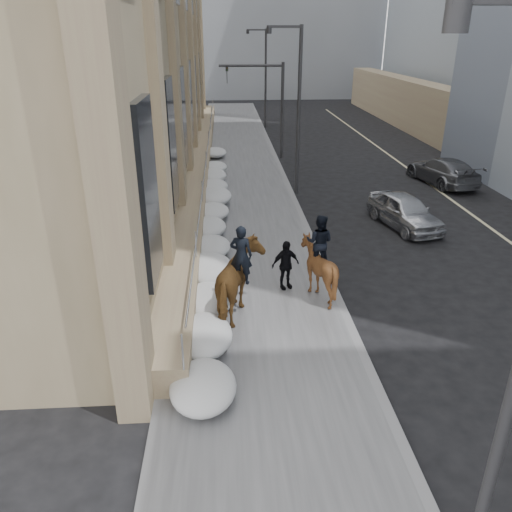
{
  "coord_description": "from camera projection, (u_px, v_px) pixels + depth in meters",
  "views": [
    {
      "loc": [
        -0.79,
        -11.0,
        7.6
      ],
      "look_at": [
        0.05,
        2.19,
        1.7
      ],
      "focal_mm": 35.0,
      "sensor_mm": 36.0,
      "label": 1
    }
  ],
  "objects": [
    {
      "name": "streetlight_far",
      "position": [
        264.0,
        73.0,
        42.44
      ],
      "size": [
        1.71,
        0.24,
        8.0
      ],
      "color": "#2D2D30",
      "rests_on": "ground"
    },
    {
      "name": "lane_line",
      "position": [
        472.0,
        215.0,
        22.89
      ],
      "size": [
        0.15,
        70.0,
        0.01
      ],
      "primitive_type": "cube",
      "color": "#BFB78C",
      "rests_on": "ground"
    },
    {
      "name": "sidewalk",
      "position": [
        244.0,
        218.0,
        22.25
      ],
      "size": [
        5.0,
        80.0,
        0.12
      ],
      "primitive_type": "cube",
      "color": "#4B4B4E",
      "rests_on": "ground"
    },
    {
      "name": "mounted_horse_right",
      "position": [
        318.0,
        264.0,
        15.21
      ],
      "size": [
        1.97,
        2.08,
        2.58
      ],
      "rotation": [
        0.0,
        0.0,
        2.76
      ],
      "color": "#512F17",
      "rests_on": "sidewalk"
    },
    {
      "name": "bg_building_far",
      "position": [
        186.0,
        16.0,
        74.36
      ],
      "size": [
        24.0,
        12.0,
        20.0
      ],
      "primitive_type": "cube",
      "color": "gray",
      "rests_on": "ground"
    },
    {
      "name": "streetlight_mid",
      "position": [
        296.0,
        102.0,
        24.22
      ],
      "size": [
        1.71,
        0.24,
        8.0
      ],
      "color": "#2D2D30",
      "rests_on": "ground"
    },
    {
      "name": "mounted_horse_left",
      "position": [
        239.0,
        281.0,
        14.01
      ],
      "size": [
        1.68,
        2.72,
        2.73
      ],
      "rotation": [
        0.0,
        0.0,
        2.92
      ],
      "color": "#563819",
      "rests_on": "sidewalk"
    },
    {
      "name": "snow_bank",
      "position": [
        211.0,
        225.0,
        20.28
      ],
      "size": [
        1.7,
        18.1,
        0.76
      ],
      "color": "silver",
      "rests_on": "sidewalk"
    },
    {
      "name": "limestone_building",
      "position": [
        139.0,
        8.0,
        27.43
      ],
      "size": [
        6.1,
        44.0,
        18.0
      ],
      "color": "#8D7D5C",
      "rests_on": "ground"
    },
    {
      "name": "curb",
      "position": [
        302.0,
        217.0,
        22.41
      ],
      "size": [
        0.24,
        80.0,
        0.12
      ],
      "primitive_type": "cube",
      "color": "slate",
      "rests_on": "ground"
    },
    {
      "name": "car_grey",
      "position": [
        442.0,
        171.0,
        27.36
      ],
      "size": [
        2.91,
        5.27,
        1.45
      ],
      "primitive_type": "imported",
      "rotation": [
        0.0,
        0.0,
        3.33
      ],
      "color": "#57595E",
      "rests_on": "ground"
    },
    {
      "name": "traffic_signal",
      "position": [
        268.0,
        96.0,
        31.7
      ],
      "size": [
        4.1,
        0.22,
        6.0
      ],
      "color": "#2D2D30",
      "rests_on": "ground"
    },
    {
      "name": "ground",
      "position": [
        259.0,
        348.0,
        13.17
      ],
      "size": [
        140.0,
        140.0,
        0.0
      ],
      "primitive_type": "plane",
      "color": "black",
      "rests_on": "ground"
    },
    {
      "name": "car_silver",
      "position": [
        405.0,
        211.0,
        21.19
      ],
      "size": [
        2.58,
        4.45,
        1.42
      ],
      "primitive_type": "imported",
      "rotation": [
        0.0,
        0.0,
        0.23
      ],
      "color": "#AFB1B7",
      "rests_on": "ground"
    },
    {
      "name": "pedestrian",
      "position": [
        285.0,
        265.0,
        15.75
      ],
      "size": [
        1.02,
        0.7,
        1.61
      ],
      "primitive_type": "imported",
      "rotation": [
        0.0,
        0.0,
        0.36
      ],
      "color": "black",
      "rests_on": "sidewalk"
    }
  ]
}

